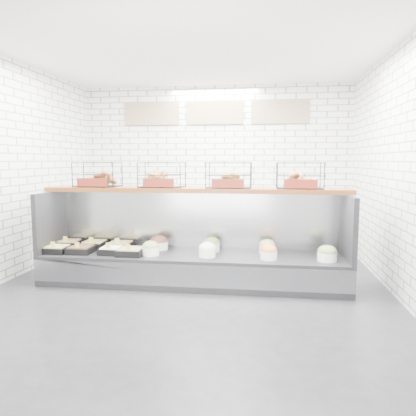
# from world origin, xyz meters

# --- Properties ---
(ground) EXTENTS (5.50, 5.50, 0.00)m
(ground) POSITION_xyz_m (0.00, 0.00, 0.00)
(ground) COLOR black
(ground) RESTS_ON ground
(room_shell) EXTENTS (5.02, 5.51, 3.01)m
(room_shell) POSITION_xyz_m (0.00, 0.60, 2.06)
(room_shell) COLOR white
(room_shell) RESTS_ON ground
(display_case) EXTENTS (4.00, 0.90, 1.20)m
(display_case) POSITION_xyz_m (-0.03, 0.34, 0.33)
(display_case) COLOR black
(display_case) RESTS_ON ground
(bagel_shelf) EXTENTS (4.10, 0.50, 0.40)m
(bagel_shelf) POSITION_xyz_m (-0.00, 0.52, 1.37)
(bagel_shelf) COLOR #532811
(bagel_shelf) RESTS_ON display_case
(prep_counter) EXTENTS (4.00, 0.60, 1.20)m
(prep_counter) POSITION_xyz_m (-0.00, 2.43, 0.47)
(prep_counter) COLOR #93969B
(prep_counter) RESTS_ON ground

